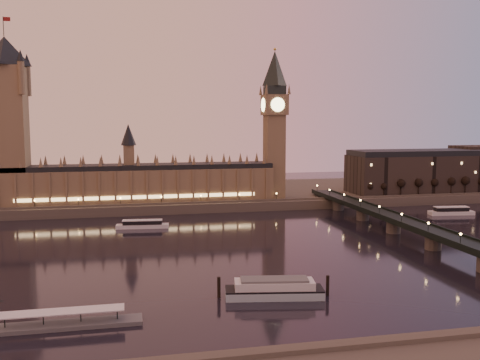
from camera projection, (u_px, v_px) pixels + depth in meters
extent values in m
plane|color=black|center=(233.00, 250.00, 250.07)|extent=(700.00, 700.00, 0.00)
cube|color=#423D35|center=(229.00, 194.00, 416.31)|extent=(560.00, 130.00, 6.00)
cube|color=brown|center=(139.00, 185.00, 357.31)|extent=(180.00, 26.00, 22.00)
cube|color=black|center=(138.00, 167.00, 355.90)|extent=(180.00, 22.00, 3.20)
cube|color=#FFCC7F|center=(139.00, 197.00, 344.86)|extent=(153.00, 0.25, 2.20)
cube|color=brown|center=(9.00, 137.00, 336.83)|extent=(22.00, 22.00, 88.00)
cone|color=black|center=(5.00, 51.00, 330.93)|extent=(31.68, 31.68, 18.00)
cylinder|color=black|center=(3.00, 26.00, 329.26)|extent=(0.44, 0.44, 12.00)
cube|color=maroon|center=(7.00, 19.00, 329.22)|extent=(4.00, 0.15, 2.50)
cube|color=brown|center=(274.00, 157.00, 375.05)|extent=(13.00, 13.00, 58.00)
cube|color=brown|center=(275.00, 105.00, 371.04)|extent=(16.00, 16.00, 14.00)
cylinder|color=#FFEAA5|center=(278.00, 105.00, 363.10)|extent=(9.60, 0.35, 9.60)
cylinder|color=#FFEAA5|center=(263.00, 105.00, 369.32)|extent=(0.35, 9.60, 9.60)
cube|color=black|center=(275.00, 90.00, 369.93)|extent=(13.00, 13.00, 6.00)
cone|color=black|center=(275.00, 68.00, 368.26)|extent=(17.68, 17.68, 24.00)
sphere|color=gold|center=(275.00, 49.00, 366.81)|extent=(2.00, 2.00, 2.00)
cube|color=black|center=(412.00, 225.00, 268.51)|extent=(13.00, 260.00, 2.00)
cube|color=black|center=(401.00, 223.00, 267.02)|extent=(0.60, 260.00, 1.00)
cube|color=black|center=(424.00, 222.00, 269.66)|extent=(0.60, 260.00, 1.00)
cube|color=black|center=(421.00, 174.00, 407.34)|extent=(110.00, 36.00, 28.00)
cube|color=black|center=(422.00, 153.00, 405.55)|extent=(108.00, 34.00, 4.00)
cylinder|color=black|center=(368.00, 191.00, 380.11)|extent=(0.70, 0.70, 8.15)
sphere|color=black|center=(368.00, 185.00, 379.64)|extent=(5.44, 5.44, 5.44)
cylinder|color=black|center=(385.00, 191.00, 382.81)|extent=(0.70, 0.70, 8.15)
sphere|color=black|center=(385.00, 185.00, 382.33)|extent=(5.44, 5.44, 5.44)
cylinder|color=black|center=(401.00, 190.00, 385.50)|extent=(0.70, 0.70, 8.15)
sphere|color=black|center=(401.00, 184.00, 385.02)|extent=(5.44, 5.44, 5.44)
cylinder|color=black|center=(417.00, 190.00, 388.19)|extent=(0.70, 0.70, 8.15)
sphere|color=black|center=(417.00, 184.00, 387.72)|extent=(5.44, 5.44, 5.44)
cylinder|color=black|center=(433.00, 189.00, 390.88)|extent=(0.70, 0.70, 8.15)
sphere|color=black|center=(433.00, 184.00, 390.41)|extent=(5.44, 5.44, 5.44)
cylinder|color=black|center=(449.00, 189.00, 393.58)|extent=(0.70, 0.70, 8.15)
sphere|color=black|center=(449.00, 183.00, 393.10)|extent=(5.44, 5.44, 5.44)
cylinder|color=black|center=(464.00, 188.00, 396.27)|extent=(0.70, 0.70, 8.15)
sphere|color=black|center=(464.00, 183.00, 395.79)|extent=(5.44, 5.44, 5.44)
cylinder|color=black|center=(479.00, 188.00, 398.96)|extent=(0.70, 0.70, 8.15)
sphere|color=black|center=(480.00, 182.00, 398.49)|extent=(5.44, 5.44, 5.44)
cube|color=silver|center=(143.00, 226.00, 300.85)|extent=(29.70, 9.12, 2.14)
cube|color=black|center=(142.00, 222.00, 300.61)|extent=(22.03, 7.26, 2.14)
cube|color=silver|center=(142.00, 220.00, 300.47)|extent=(22.63, 7.56, 0.39)
cube|color=silver|center=(451.00, 213.00, 343.18)|extent=(29.37, 10.41, 2.43)
cube|color=black|center=(451.00, 209.00, 342.91)|extent=(21.80, 8.27, 2.43)
cube|color=silver|center=(451.00, 207.00, 342.75)|extent=(22.40, 8.62, 0.44)
cube|color=#9CB9C7|center=(274.00, 293.00, 182.97)|extent=(34.51, 14.81, 2.71)
cube|color=black|center=(274.00, 289.00, 182.79)|extent=(34.51, 14.81, 0.52)
cube|color=silver|center=(274.00, 284.00, 182.61)|extent=(28.16, 12.74, 2.71)
cube|color=#595B5E|center=(274.00, 279.00, 182.42)|extent=(23.87, 11.02, 0.73)
cylinder|color=black|center=(219.00, 287.00, 182.83)|extent=(1.15, 1.15, 7.10)
cylinder|color=black|center=(328.00, 286.00, 184.56)|extent=(1.15, 1.15, 7.10)
cube|color=#595B5E|center=(66.00, 325.00, 156.84)|extent=(44.10, 7.35, 1.26)
cube|color=silver|center=(62.00, 311.00, 156.16)|extent=(35.70, 6.30, 0.32)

